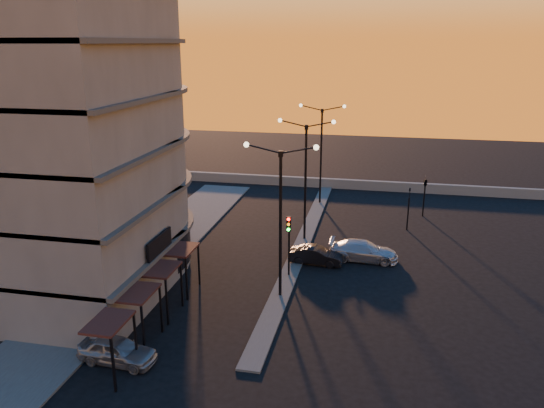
{
  "coord_description": "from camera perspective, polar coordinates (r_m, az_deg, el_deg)",
  "views": [
    {
      "loc": [
        5.57,
        -28.87,
        14.94
      ],
      "look_at": [
        -1.71,
        5.69,
        4.13
      ],
      "focal_mm": 35.0,
      "sensor_mm": 36.0,
      "label": 1
    }
  ],
  "objects": [
    {
      "name": "streetlamp_mid",
      "position": [
        40.37,
        3.64,
        3.6
      ],
      "size": [
        4.32,
        0.32,
        9.51
      ],
      "color": "black",
      "rests_on": "ground"
    },
    {
      "name": "signal_east_a",
      "position": [
        44.87,
        14.47,
        -0.39
      ],
      "size": [
        0.13,
        0.16,
        3.6
      ],
      "color": "black",
      "rests_on": "ground"
    },
    {
      "name": "sidewalk_west",
      "position": [
        39.5,
        -13.17,
        -5.58
      ],
      "size": [
        5.0,
        40.0,
        0.12
      ],
      "primitive_type": "cube",
      "color": "#494946",
      "rests_on": "ground"
    },
    {
      "name": "median",
      "position": [
        41.99,
        3.5,
        -3.76
      ],
      "size": [
        1.2,
        36.0,
        0.12
      ],
      "primitive_type": "cube",
      "color": "#494946",
      "rests_on": "ground"
    },
    {
      "name": "traffic_light_main",
      "position": [
        34.41,
        1.82,
        -3.49
      ],
      "size": [
        0.28,
        0.44,
        4.25
      ],
      "color": "black",
      "rests_on": "ground"
    },
    {
      "name": "car_hatchback",
      "position": [
        27.62,
        -16.29,
        -14.87
      ],
      "size": [
        3.97,
        1.85,
        1.32
      ],
      "primitive_type": "imported",
      "rotation": [
        0.0,
        0.0,
        1.49
      ],
      "color": "gray",
      "rests_on": "ground"
    },
    {
      "name": "ground",
      "position": [
        32.98,
        0.88,
        -9.91
      ],
      "size": [
        120.0,
        120.0,
        0.0
      ],
      "primitive_type": "plane",
      "color": "black",
      "rests_on": "ground"
    },
    {
      "name": "parapet",
      "position": [
        56.85,
        7.9,
        2.14
      ],
      "size": [
        44.0,
        0.5,
        1.0
      ],
      "primitive_type": "cube",
      "color": "gray",
      "rests_on": "ground"
    },
    {
      "name": "streetlamp_far",
      "position": [
        50.07,
        5.32,
        6.19
      ],
      "size": [
        4.32,
        0.32,
        9.51
      ],
      "color": "black",
      "rests_on": "ground"
    },
    {
      "name": "car_wagon",
      "position": [
        38.43,
        9.81,
        -4.98
      ],
      "size": [
        4.9,
        2.03,
        1.42
      ],
      "primitive_type": "imported",
      "rotation": [
        0.0,
        0.0,
        1.56
      ],
      "color": "silver",
      "rests_on": "ground"
    },
    {
      "name": "building",
      "position": [
        35.04,
        -22.55,
        10.79
      ],
      "size": [
        14.35,
        17.08,
        25.0
      ],
      "color": "#69645D",
      "rests_on": "ground"
    },
    {
      "name": "signal_east_b",
      "position": [
        48.5,
        16.17,
        2.21
      ],
      "size": [
        0.42,
        1.99,
        3.6
      ],
      "color": "black",
      "rests_on": "ground"
    },
    {
      "name": "car_sedan",
      "position": [
        37.44,
        4.76,
        -5.52
      ],
      "size": [
        3.84,
        1.54,
        1.24
      ],
      "primitive_type": "imported",
      "rotation": [
        0.0,
        0.0,
        1.51
      ],
      "color": "black",
      "rests_on": "ground"
    },
    {
      "name": "streetlamp_near",
      "position": [
        30.85,
        0.92,
        -0.61
      ],
      "size": [
        4.32,
        0.32,
        9.51
      ],
      "color": "black",
      "rests_on": "ground"
    }
  ]
}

